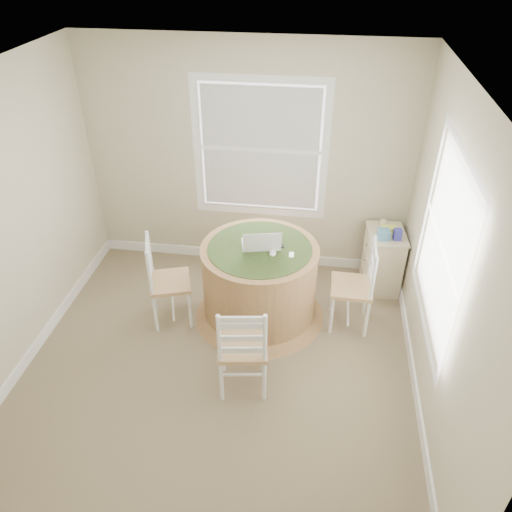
# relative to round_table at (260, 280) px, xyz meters

# --- Properties ---
(room) EXTENTS (3.64, 3.64, 2.64)m
(room) POSITION_rel_round_table_xyz_m (-0.11, -0.63, 0.84)
(room) COLOR #8E795A
(room) RESTS_ON ground
(round_table) EXTENTS (1.35, 1.35, 0.84)m
(round_table) POSITION_rel_round_table_xyz_m (0.00, 0.00, 0.00)
(round_table) COLOR #A37849
(round_table) RESTS_ON ground
(chair_left) EXTENTS (0.51, 0.52, 0.95)m
(chair_left) POSITION_rel_round_table_xyz_m (-0.89, -0.18, 0.02)
(chair_left) COLOR white
(chair_left) RESTS_ON ground
(chair_near) EXTENTS (0.47, 0.46, 0.95)m
(chair_near) POSITION_rel_round_table_xyz_m (-0.01, -0.98, 0.02)
(chair_near) COLOR white
(chair_near) RESTS_ON ground
(chair_right) EXTENTS (0.40, 0.42, 0.95)m
(chair_right) POSITION_rel_round_table_xyz_m (0.92, -0.00, 0.02)
(chair_right) COLOR white
(chair_right) RESTS_ON ground
(laptop) EXTENTS (0.43, 0.39, 0.25)m
(laptop) POSITION_rel_round_table_xyz_m (0.01, 0.02, 0.42)
(laptop) COLOR white
(laptop) RESTS_ON round_table
(mouse) EXTENTS (0.07, 0.11, 0.04)m
(mouse) POSITION_rel_round_table_xyz_m (0.14, -0.08, 0.39)
(mouse) COLOR white
(mouse) RESTS_ON round_table
(phone) EXTENTS (0.05, 0.09, 0.02)m
(phone) POSITION_rel_round_table_xyz_m (0.32, -0.08, 0.38)
(phone) COLOR #B7BABF
(phone) RESTS_ON round_table
(keys) EXTENTS (0.06, 0.05, 0.02)m
(keys) POSITION_rel_round_table_xyz_m (0.20, 0.05, 0.39)
(keys) COLOR black
(keys) RESTS_ON round_table
(corner_chest) EXTENTS (0.44, 0.57, 0.70)m
(corner_chest) POSITION_rel_round_table_xyz_m (1.28, 0.69, -0.10)
(corner_chest) COLOR beige
(corner_chest) RESTS_ON ground
(tissue_box) EXTENTS (0.13, 0.13, 0.10)m
(tissue_box) POSITION_rel_round_table_xyz_m (1.24, 0.59, 0.29)
(tissue_box) COLOR #4F8EB6
(tissue_box) RESTS_ON corner_chest
(box_yellow) EXTENTS (0.16, 0.11, 0.06)m
(box_yellow) POSITION_rel_round_table_xyz_m (1.31, 0.72, 0.27)
(box_yellow) COLOR #DDEE54
(box_yellow) RESTS_ON corner_chest
(box_blue) EXTENTS (0.09, 0.09, 0.12)m
(box_blue) POSITION_rel_round_table_xyz_m (1.37, 0.59, 0.30)
(box_blue) COLOR #35369F
(box_blue) RESTS_ON corner_chest
(cup_cream) EXTENTS (0.07, 0.07, 0.09)m
(cup_cream) POSITION_rel_round_table_xyz_m (1.25, 0.80, 0.29)
(cup_cream) COLOR beige
(cup_cream) RESTS_ON corner_chest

